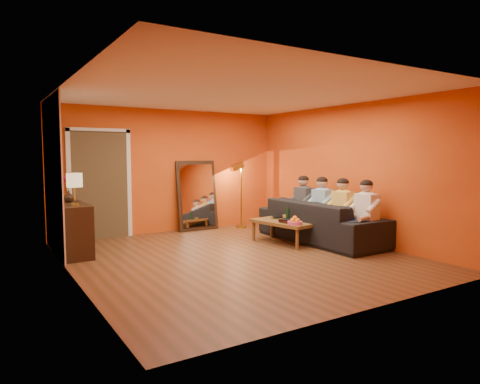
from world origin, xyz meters
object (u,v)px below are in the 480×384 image
table_lamp (75,189)px  floor_lamp (241,196)px  dog (304,226)px  wine_bottle (288,213)px  sideboard (73,229)px  person_mid_right (322,208)px  laptop (280,217)px  person_far_left (366,215)px  mirror_frame (197,195)px  tumbler (285,217)px  vase (69,196)px  person_mid_left (343,212)px  person_far_right (304,206)px  coffee_table (284,232)px  sofa (321,221)px

table_lamp → floor_lamp: floor_lamp is taller
dog → wine_bottle: wine_bottle is taller
sideboard → table_lamp: bearing=-90.0°
person_mid_right → laptop: 0.83m
table_lamp → person_far_left: bearing=-24.6°
mirror_frame → tumbler: mirror_frame is taller
person_mid_right → vase: size_ratio=6.26×
dog → person_mid_right: bearing=4.2°
table_lamp → sideboard: bearing=90.0°
floor_lamp → table_lamp: bearing=-159.2°
laptop → vase: 3.87m
table_lamp → person_mid_left: size_ratio=0.42×
tumbler → laptop: (0.06, 0.23, -0.03)m
person_far_right → wine_bottle: bearing=-148.8°
mirror_frame → wine_bottle: (0.79, -2.22, -0.18)m
person_far_left → tumbler: bearing=118.4°
coffee_table → vase: vase is taller
wine_bottle → tumbler: 0.21m
dog → vase: (-3.97, 1.40, 0.65)m
mirror_frame → coffee_table: mirror_frame is taller
person_far_left → sofa: bearing=97.4°
sideboard → wine_bottle: size_ratio=3.81×
person_far_right → sofa: bearing=-101.3°
mirror_frame → floor_lamp: bearing=-16.0°
wine_bottle → tumbler: wine_bottle is taller
wine_bottle → laptop: wine_bottle is taller
floor_lamp → dog: 2.01m
dog → person_far_left: bearing=-59.0°
dog → vase: vase is taller
sofa → wine_bottle: (-0.66, 0.17, 0.19)m
sideboard → vase: size_ratio=6.05×
person_far_left → vase: 5.07m
sofa → person_mid_right: (0.13, 0.10, 0.22)m
floor_lamp → person_mid_right: floor_lamp is taller
laptop → wine_bottle: bearing=-135.9°
sideboard → floor_lamp: floor_lamp is taller
tumbler → vase: bearing=161.6°
person_far_left → mirror_frame: bearing=115.0°
person_mid_left → tumbler: person_mid_left is taller
dog → person_far_right: size_ratio=0.48×
sofa → coffee_table: sofa is taller
coffee_table → person_far_right: person_far_right is taller
person_far_right → laptop: person_far_right is taller
mirror_frame → laptop: bearing=-63.2°
wine_bottle → tumbler: (0.07, 0.17, -0.11)m
sideboard → person_mid_left: size_ratio=0.97×
table_lamp → dog: 4.14m
person_far_right → laptop: size_ratio=3.44×
floor_lamp → vase: floor_lamp is taller
sofa → table_lamp: bearing=76.7°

